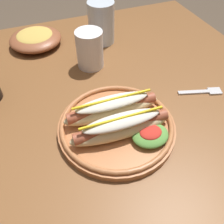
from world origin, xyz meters
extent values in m
plane|color=brown|center=(0.00, 0.00, 0.00)|extent=(8.00, 8.00, 0.00)
cube|color=brown|center=(0.00, 0.00, 0.72)|extent=(1.13, 0.94, 0.04)
cylinder|color=brown|center=(0.47, 0.38, 0.35)|extent=(0.06, 0.06, 0.70)
cylinder|color=#B77042|center=(0.03, -0.14, 0.75)|extent=(0.28, 0.28, 0.02)
torus|color=#B77042|center=(0.03, -0.14, 0.76)|extent=(0.27, 0.27, 0.01)
ellipsoid|color=beige|center=(0.03, -0.17, 0.78)|extent=(0.23, 0.05, 0.04)
cylinder|color=#9E4C33|center=(0.03, -0.17, 0.78)|extent=(0.22, 0.03, 0.03)
ellipsoid|color=silver|center=(0.03, -0.17, 0.80)|extent=(0.18, 0.05, 0.02)
cylinder|color=yellow|center=(0.03, -0.17, 0.81)|extent=(0.19, 0.01, 0.01)
ellipsoid|color=beige|center=(0.03, -0.11, 0.78)|extent=(0.23, 0.05, 0.04)
cylinder|color=#9E4C33|center=(0.03, -0.11, 0.78)|extent=(0.22, 0.03, 0.03)
ellipsoid|color=silver|center=(0.03, -0.11, 0.80)|extent=(0.18, 0.05, 0.02)
cylinder|color=yellow|center=(0.03, -0.11, 0.81)|extent=(0.19, 0.01, 0.01)
ellipsoid|color=#5B9942|center=(0.09, -0.20, 0.77)|extent=(0.08, 0.07, 0.02)
ellipsoid|color=red|center=(0.09, -0.20, 0.78)|extent=(0.05, 0.04, 0.01)
cube|color=silver|center=(0.28, -0.09, 0.74)|extent=(0.08, 0.04, 0.00)
cube|color=silver|center=(0.34, -0.11, 0.74)|extent=(0.04, 0.04, 0.00)
cylinder|color=silver|center=(0.13, 0.26, 0.81)|extent=(0.09, 0.09, 0.14)
cylinder|color=white|center=(0.05, 0.13, 0.80)|extent=(0.08, 0.08, 0.11)
ellipsoid|color=brown|center=(-0.08, 0.32, 0.76)|extent=(0.17, 0.17, 0.04)
ellipsoid|color=gold|center=(-0.08, 0.32, 0.78)|extent=(0.12, 0.12, 0.02)
camera|label=1|loc=(-0.11, -0.47, 1.18)|focal=38.35mm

